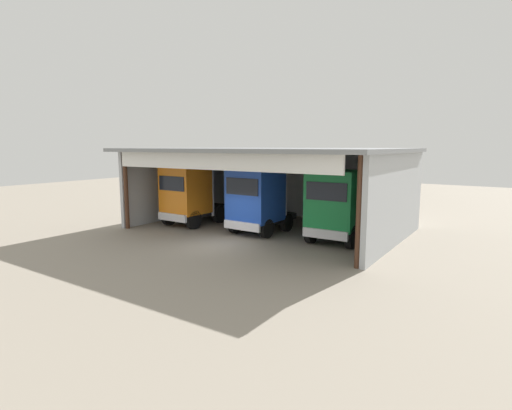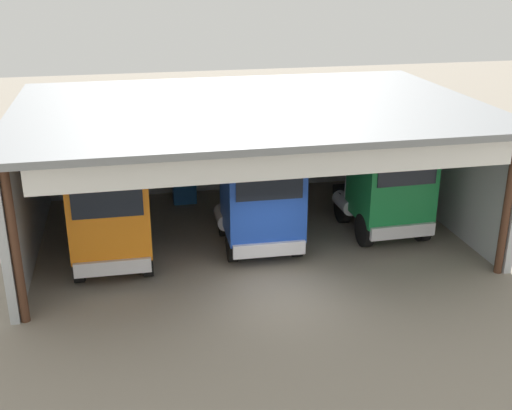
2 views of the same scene
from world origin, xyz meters
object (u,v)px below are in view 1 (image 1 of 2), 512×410
Objects in this scene: truck_orange_center_left_bay at (189,195)px; oil_drum at (339,216)px; truck_blue_right_bay at (257,199)px; truck_green_center_right_bay at (336,205)px; tool_cart at (273,210)px.

truck_orange_center_left_bay is 5.74× the size of oil_drum.
truck_blue_right_bay is 6.27m from oil_drum.
truck_orange_center_left_bay is 9.30m from truck_green_center_right_bay.
truck_orange_center_left_bay is at bearing 5.37° from truck_blue_right_bay.
truck_blue_right_bay is at bearing 2.60° from truck_green_center_right_bay.
tool_cart is at bearing -36.83° from truck_green_center_right_bay.
truck_green_center_right_bay is 5.71m from oil_drum.
truck_blue_right_bay is 4.52m from truck_green_center_right_bay.
tool_cart is (-6.51, 4.68, -1.41)m from truck_green_center_right_bay.
truck_orange_center_left_bay is at bearing -141.91° from oil_drum.
tool_cart is at bearing -116.93° from truck_orange_center_left_bay.
truck_green_center_right_bay is 5.17× the size of oil_drum.
oil_drum is 4.66m from tool_cart.
truck_blue_right_bay reaches higher than tool_cart.
truck_blue_right_bay reaches higher than oil_drum.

